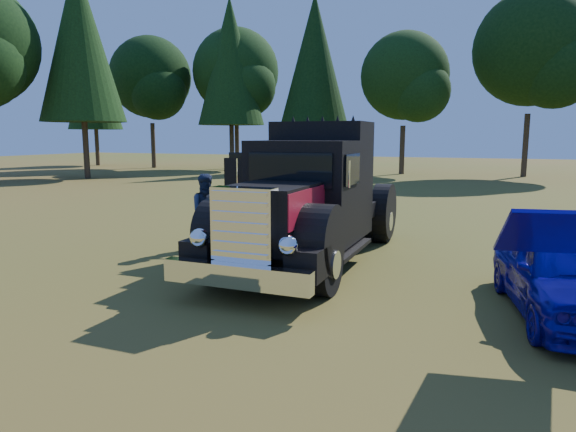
# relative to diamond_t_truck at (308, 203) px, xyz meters

# --- Properties ---
(ground) EXTENTS (120.00, 120.00, 0.00)m
(ground) POSITION_rel_diamond_t_truck_xyz_m (1.40, -2.48, -1.28)
(ground) COLOR #435A1A
(ground) RESTS_ON ground
(treeline) EXTENTS (72.10, 24.58, 14.05)m
(treeline) POSITION_rel_diamond_t_truck_xyz_m (2.65, 25.48, 6.71)
(treeline) COLOR #2D2116
(treeline) RESTS_ON ground
(diamond_t_truck) EXTENTS (3.38, 7.16, 3.00)m
(diamond_t_truck) POSITION_rel_diamond_t_truck_xyz_m (0.00, 0.00, 0.00)
(diamond_t_truck) COLOR black
(diamond_t_truck) RESTS_ON ground
(hotrod_coupe) EXTENTS (2.24, 4.30, 1.89)m
(hotrod_coupe) POSITION_rel_diamond_t_truck_xyz_m (4.69, -1.73, -0.61)
(hotrod_coupe) COLOR #0710A5
(hotrod_coupe) RESTS_ON ground
(spectator_near) EXTENTS (0.47, 0.70, 1.92)m
(spectator_near) POSITION_rel_diamond_t_truck_xyz_m (-1.39, 0.21, -0.32)
(spectator_near) COLOR #223850
(spectator_near) RESTS_ON ground
(spectator_far) EXTENTS (1.11, 1.10, 1.81)m
(spectator_far) POSITION_rel_diamond_t_truck_xyz_m (-2.67, 0.34, -0.37)
(spectator_far) COLOR #1D2B45
(spectator_far) RESTS_ON ground
(distant_teal_car) EXTENTS (2.96, 4.53, 1.41)m
(distant_teal_car) POSITION_rel_diamond_t_truck_xyz_m (-9.26, 24.23, -0.57)
(distant_teal_car) COLOR #0A323D
(distant_teal_car) RESTS_ON ground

